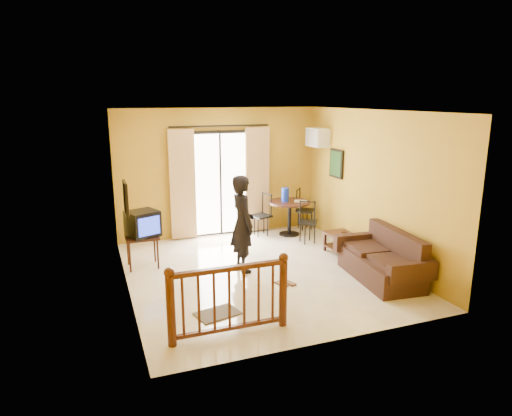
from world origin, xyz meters
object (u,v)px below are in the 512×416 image
object	(u,v)px
dining_table	(290,208)
coffee_table	(345,242)
television	(143,224)
sofa	(383,261)
standing_person	(242,224)

from	to	relation	value
dining_table	coffee_table	xyz separation A→B (m)	(0.42, -1.66, -0.33)
television	sofa	size ratio (longest dim) A/B	0.36
dining_table	standing_person	size ratio (longest dim) A/B	0.53
television	dining_table	size ratio (longest dim) A/B	0.70
dining_table	coffee_table	world-z (taller)	dining_table
standing_person	coffee_table	bearing A→B (deg)	-91.04
sofa	standing_person	xyz separation A→B (m)	(-2.10, 1.22, 0.55)
television	sofa	distance (m)	4.25
coffee_table	sofa	bearing A→B (deg)	-89.80
television	standing_person	distance (m)	1.80
sofa	standing_person	size ratio (longest dim) A/B	1.06
dining_table	coffee_table	bearing A→B (deg)	-75.68
television	standing_person	world-z (taller)	standing_person
standing_person	sofa	bearing A→B (deg)	-121.68
coffee_table	sofa	xyz separation A→B (m)	(0.00, -1.24, 0.04)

